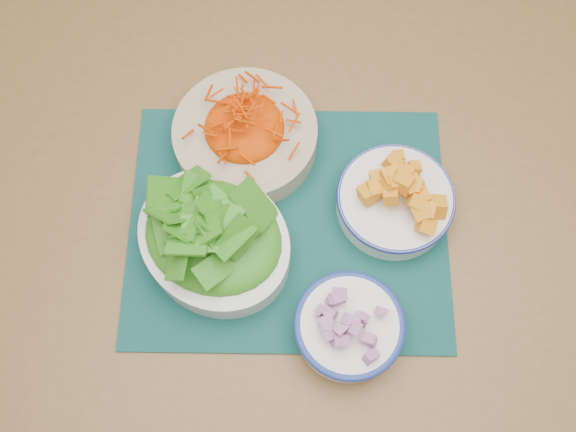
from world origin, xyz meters
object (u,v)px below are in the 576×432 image
object	(u,v)px
carrot_bowl	(245,132)
onion_bowl	(349,326)
squash_bowl	(396,197)
lettuce_bowl	(214,237)
table	(308,232)
placemat	(288,224)

from	to	relation	value
carrot_bowl	onion_bowl	distance (m)	0.34
carrot_bowl	squash_bowl	bearing A→B (deg)	0.00
squash_bowl	lettuce_bowl	distance (m)	0.28
carrot_bowl	onion_bowl	bearing A→B (deg)	-37.72
table	lettuce_bowl	bearing A→B (deg)	-154.10
placemat	carrot_bowl	world-z (taller)	carrot_bowl
onion_bowl	carrot_bowl	bearing A→B (deg)	142.28
table	squash_bowl	bearing A→B (deg)	4.91
table	onion_bowl	size ratio (longest dim) A/B	8.13
placemat	lettuce_bowl	distance (m)	0.12
table	carrot_bowl	xyz separation A→B (m)	(-0.14, 0.06, 0.14)
placemat	squash_bowl	size ratio (longest dim) A/B	2.17
squash_bowl	onion_bowl	world-z (taller)	squash_bowl
squash_bowl	carrot_bowl	bearing A→B (deg)	180.00
table	placemat	xyz separation A→B (m)	(-0.02, -0.03, 0.09)
table	carrot_bowl	world-z (taller)	carrot_bowl
lettuce_bowl	table	bearing A→B (deg)	66.01
table	onion_bowl	distance (m)	0.24
table	squash_bowl	size ratio (longest dim) A/B	6.77
table	carrot_bowl	distance (m)	0.20
placemat	carrot_bowl	distance (m)	0.16
squash_bowl	lettuce_bowl	bearing A→B (deg)	-140.43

